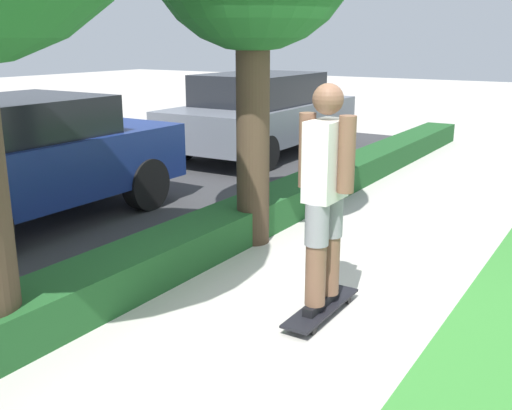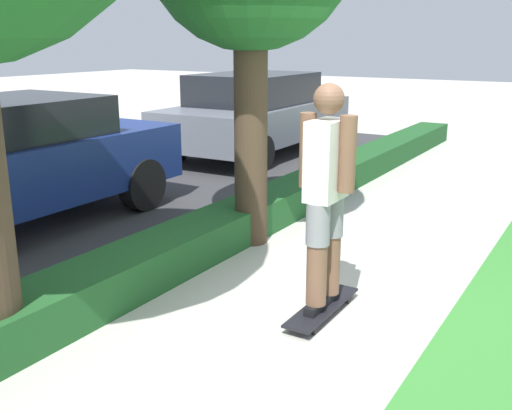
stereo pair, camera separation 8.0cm
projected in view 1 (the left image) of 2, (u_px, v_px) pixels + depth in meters
ground_plane at (319, 306)px, 5.14m from camera, size 60.00×60.00×0.00m
street_asphalt at (10, 226)px, 7.30m from camera, size 18.65×5.00×0.01m
hedge_row at (174, 251)px, 5.91m from camera, size 18.65×0.60×0.38m
skateboard at (321, 308)px, 4.94m from camera, size 0.98×0.24×0.08m
skater_person at (325, 192)px, 4.67m from camera, size 0.52×0.47×1.81m
parked_car_middle at (21, 158)px, 7.24m from camera, size 3.96×1.94×1.54m
parked_car_rear at (262, 113)px, 11.78m from camera, size 4.64×2.08×1.57m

